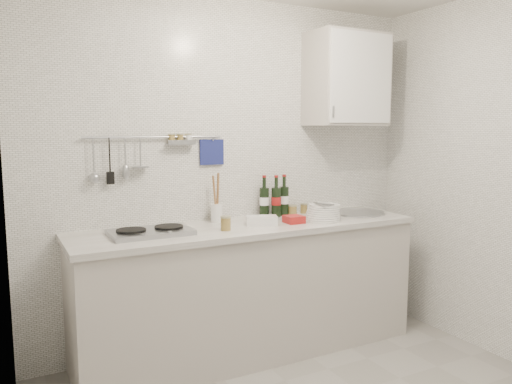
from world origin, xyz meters
TOP-DOWN VIEW (x-y plane):
  - back_wall at (0.00, 1.40)m, footprint 3.00×0.02m
  - wall_left at (-1.50, 0.00)m, footprint 0.02×2.80m
  - counter at (0.01, 1.10)m, footprint 2.44×0.64m
  - wall_rail at (-0.60, 1.37)m, footprint 0.98×0.09m
  - wall_cabinet at (0.90, 1.22)m, footprint 0.60×0.38m
  - plate_stack_hob at (-0.77, 1.09)m, footprint 0.23×0.23m
  - plate_stack_sink at (0.55, 1.00)m, footprint 0.29×0.28m
  - wine_bottles at (0.31, 1.30)m, footprint 0.24×0.11m
  - butter_dish at (0.06, 1.05)m, footprint 0.23×0.18m
  - strawberry_punnet at (0.30, 1.00)m, footprint 0.13×0.13m
  - utensil_crock at (-0.17, 1.29)m, footprint 0.08×0.08m
  - jar_a at (-0.15, 1.35)m, footprint 0.06×0.06m
  - jar_b at (0.58, 1.31)m, footprint 0.06×0.06m
  - jar_c at (0.45, 1.28)m, footprint 0.07×0.07m
  - jar_d at (-0.23, 0.99)m, footprint 0.07×0.07m

SIDE VIEW (x-z plane):
  - counter at x=0.01m, z-range -0.05..0.92m
  - plate_stack_hob at x=-0.77m, z-range 0.92..0.94m
  - strawberry_punnet at x=0.30m, z-range 0.92..0.97m
  - butter_dish at x=0.06m, z-range 0.92..0.98m
  - jar_b at x=0.58m, z-range 0.92..1.00m
  - jar_c at x=0.45m, z-range 0.92..1.00m
  - jar_a at x=-0.15m, z-range 0.92..1.01m
  - jar_d at x=-0.23m, z-range 0.92..1.01m
  - plate_stack_sink at x=0.55m, z-range 0.91..1.03m
  - utensil_crock at x=-0.17m, z-range 0.83..1.18m
  - wine_bottles at x=0.31m, z-range 0.92..1.23m
  - back_wall at x=0.00m, z-range 0.00..2.50m
  - wall_left at x=-1.50m, z-range 0.00..2.50m
  - wall_rail at x=-0.60m, z-range 1.26..1.60m
  - wall_cabinet at x=0.90m, z-range 1.60..2.30m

